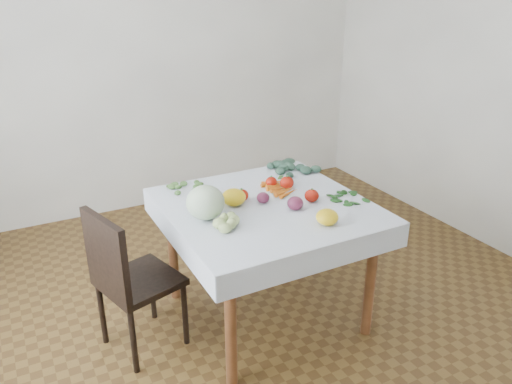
% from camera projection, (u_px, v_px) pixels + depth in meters
% --- Properties ---
extents(ground, '(4.00, 4.00, 0.00)m').
position_uv_depth(ground, '(265.00, 313.00, 3.16)').
color(ground, brown).
extents(back_wall, '(4.00, 0.04, 2.70)m').
position_uv_depth(back_wall, '(155.00, 56.00, 4.26)').
color(back_wall, white).
rests_on(back_wall, ground).
extents(table, '(1.00, 1.00, 0.75)m').
position_uv_depth(table, '(266.00, 220.00, 2.90)').
color(table, brown).
rests_on(table, ground).
extents(tablecloth, '(1.12, 1.12, 0.01)m').
position_uv_depth(tablecloth, '(266.00, 205.00, 2.87)').
color(tablecloth, white).
rests_on(tablecloth, table).
extents(chair, '(0.48, 0.48, 0.86)m').
position_uv_depth(chair, '(126.00, 275.00, 2.66)').
color(chair, black).
rests_on(chair, ground).
extents(cabbage, '(0.21, 0.21, 0.19)m').
position_uv_depth(cabbage, '(205.00, 202.00, 2.66)').
color(cabbage, beige).
rests_on(cabbage, tablecloth).
extents(tomato_a, '(0.09, 0.09, 0.06)m').
position_uv_depth(tomato_a, '(271.00, 182.00, 3.10)').
color(tomato_a, '#AC190B').
rests_on(tomato_a, tablecloth).
extents(tomato_b, '(0.09, 0.09, 0.07)m').
position_uv_depth(tomato_b, '(312.00, 196.00, 2.89)').
color(tomato_b, '#AC190B').
rests_on(tomato_b, tablecloth).
extents(tomato_c, '(0.11, 0.11, 0.07)m').
position_uv_depth(tomato_c, '(242.00, 195.00, 2.90)').
color(tomato_c, '#AC190B').
rests_on(tomato_c, tablecloth).
extents(tomato_d, '(0.09, 0.09, 0.08)m').
position_uv_depth(tomato_d, '(287.00, 183.00, 3.07)').
color(tomato_d, '#AC190B').
rests_on(tomato_d, tablecloth).
extents(heirloom_back, '(0.16, 0.16, 0.10)m').
position_uv_depth(heirloom_back, '(234.00, 197.00, 2.84)').
color(heirloom_back, yellow).
rests_on(heirloom_back, tablecloth).
extents(heirloom_front, '(0.16, 0.16, 0.08)m').
position_uv_depth(heirloom_front, '(327.00, 217.00, 2.61)').
color(heirloom_front, yellow).
rests_on(heirloom_front, tablecloth).
extents(onion_a, '(0.08, 0.08, 0.06)m').
position_uv_depth(onion_a, '(263.00, 198.00, 2.87)').
color(onion_a, '#56183C').
rests_on(onion_a, tablecloth).
extents(onion_b, '(0.12, 0.12, 0.08)m').
position_uv_depth(onion_b, '(295.00, 203.00, 2.78)').
color(onion_b, '#56183C').
rests_on(onion_b, tablecloth).
extents(tomatillo_cluster, '(0.17, 0.13, 0.05)m').
position_uv_depth(tomatillo_cluster, '(230.00, 222.00, 2.60)').
color(tomatillo_cluster, '#A1BD6D').
rests_on(tomatillo_cluster, tablecloth).
extents(carrot_bunch, '(0.17, 0.27, 0.03)m').
position_uv_depth(carrot_bunch, '(280.00, 188.00, 3.06)').
color(carrot_bunch, orange).
rests_on(carrot_bunch, tablecloth).
extents(kale_bunch, '(0.32, 0.25, 0.04)m').
position_uv_depth(kale_bunch, '(292.00, 167.00, 3.38)').
color(kale_bunch, '#355848').
rests_on(kale_bunch, tablecloth).
extents(basil_bunch, '(0.25, 0.17, 0.01)m').
position_uv_depth(basil_bunch, '(351.00, 198.00, 2.94)').
color(basil_bunch, '#1B4E18').
rests_on(basil_bunch, tablecloth).
extents(dill_bunch, '(0.20, 0.18, 0.02)m').
position_uv_depth(dill_bunch, '(189.00, 187.00, 3.08)').
color(dill_bunch, '#537E3A').
rests_on(dill_bunch, tablecloth).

